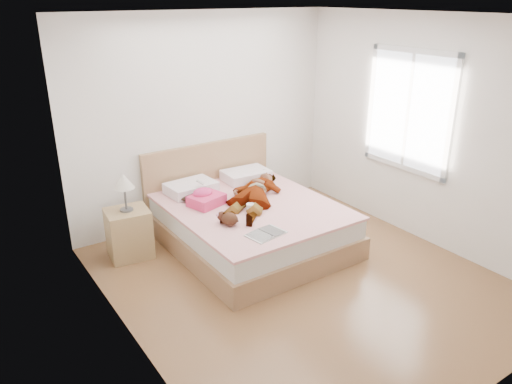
# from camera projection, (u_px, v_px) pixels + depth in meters

# --- Properties ---
(ground) EXTENTS (4.00, 4.00, 0.00)m
(ground) POSITION_uv_depth(u_px,v_px,m) (302.00, 279.00, 5.20)
(ground) COLOR #4E2A18
(ground) RESTS_ON ground
(woman) EXTENTS (1.53, 1.46, 0.21)m
(woman) POSITION_uv_depth(u_px,v_px,m) (254.00, 190.00, 5.87)
(woman) COLOR white
(woman) RESTS_ON bed
(hair) EXTENTS (0.55, 0.63, 0.08)m
(hair) POSITION_uv_depth(u_px,v_px,m) (194.00, 194.00, 5.94)
(hair) COLOR black
(hair) RESTS_ON bed
(phone) EXTENTS (0.10, 0.10, 0.05)m
(phone) POSITION_uv_depth(u_px,v_px,m) (200.00, 182.00, 5.88)
(phone) COLOR silver
(phone) RESTS_ON bed
(room_shell) EXTENTS (4.00, 4.00, 4.00)m
(room_shell) POSITION_uv_depth(u_px,v_px,m) (409.00, 111.00, 5.80)
(room_shell) COLOR white
(room_shell) RESTS_ON ground
(bed) EXTENTS (1.80, 2.08, 1.00)m
(bed) POSITION_uv_depth(u_px,v_px,m) (247.00, 220.00, 5.89)
(bed) COLOR brown
(bed) RESTS_ON ground
(towel) EXTENTS (0.45, 0.39, 0.20)m
(towel) POSITION_uv_depth(u_px,v_px,m) (206.00, 198.00, 5.71)
(towel) COLOR #E93F6C
(towel) RESTS_ON bed
(magazine) EXTENTS (0.42, 0.31, 0.02)m
(magazine) POSITION_uv_depth(u_px,v_px,m) (266.00, 234.00, 5.03)
(magazine) COLOR white
(magazine) RESTS_ON bed
(coffee_mug) EXTENTS (0.14, 0.12, 0.11)m
(coffee_mug) POSITION_uv_depth(u_px,v_px,m) (251.00, 208.00, 5.51)
(coffee_mug) COLOR white
(coffee_mug) RESTS_ON bed
(plush_toy) EXTENTS (0.22, 0.27, 0.13)m
(plush_toy) POSITION_uv_depth(u_px,v_px,m) (228.00, 218.00, 5.22)
(plush_toy) COLOR black
(plush_toy) RESTS_ON bed
(nightstand) EXTENTS (0.50, 0.46, 0.98)m
(nightstand) POSITION_uv_depth(u_px,v_px,m) (129.00, 230.00, 5.55)
(nightstand) COLOR olive
(nightstand) RESTS_ON ground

